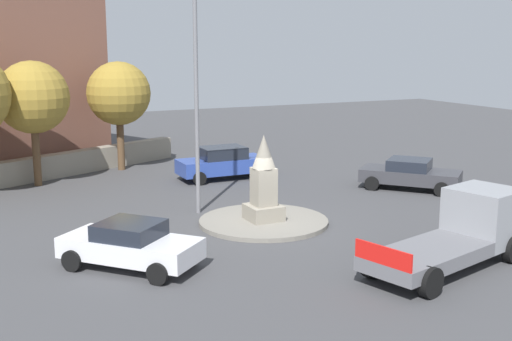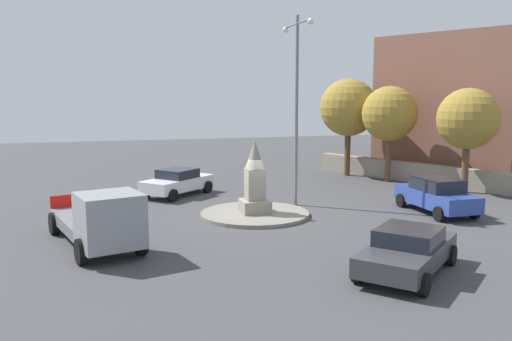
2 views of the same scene
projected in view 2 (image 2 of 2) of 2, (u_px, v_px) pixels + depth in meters
name	position (u px, v px, depth m)	size (l,w,h in m)	color
ground_plane	(255.00, 216.00, 23.36)	(80.00, 80.00, 0.00)	#424244
traffic_island	(255.00, 214.00, 23.35)	(4.77, 4.77, 0.16)	gray
monument	(255.00, 181.00, 23.14)	(1.22, 1.22, 3.15)	gray
streetlamp	(297.00, 93.00, 24.83)	(3.54, 0.28, 8.87)	slate
car_blue_far_side	(436.00, 195.00, 23.86)	(4.28, 1.95, 1.59)	#2D479E
car_dark_grey_passing	(408.00, 250.00, 15.79)	(4.26, 4.51, 1.38)	#38383D
car_white_approaching	(178.00, 182.00, 27.91)	(4.07, 4.22, 1.41)	silver
truck_grey_near_island	(101.00, 221.00, 18.09)	(6.19, 3.47, 2.16)	gray
stone_boundary_wall	(420.00, 173.00, 31.92)	(15.01, 0.70, 1.15)	gray
corner_building	(469.00, 106.00, 35.09)	(9.42, 8.39, 8.99)	brown
tree_near_wall	(348.00, 108.00, 34.21)	(3.68, 3.68, 6.26)	brown
tree_mid_cluster	(390.00, 114.00, 31.93)	(3.31, 3.31, 5.77)	brown
tree_far_corner	(468.00, 119.00, 28.30)	(3.26, 3.26, 5.62)	brown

